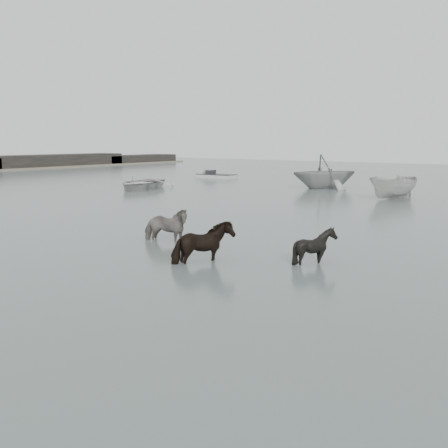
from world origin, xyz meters
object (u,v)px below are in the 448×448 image
at_px(pony_pinto, 165,220).
at_px(rowboat_lead, 141,182).
at_px(pony_dark, 204,237).
at_px(pony_black, 315,242).

xyz_separation_m(pony_pinto, rowboat_lead, (-15.27, 13.40, -0.22)).
distance_m(pony_pinto, rowboat_lead, 20.32).
distance_m(pony_pinto, pony_dark, 3.49).
bearing_deg(pony_black, rowboat_lead, 42.14).
height_order(pony_pinto, rowboat_lead, pony_pinto).
bearing_deg(pony_pinto, rowboat_lead, 28.72).
height_order(pony_pinto, pony_dark, pony_dark).
distance_m(pony_pinto, pony_black, 5.78).
bearing_deg(rowboat_lead, pony_dark, -58.42).
distance_m(pony_dark, pony_black, 3.31).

